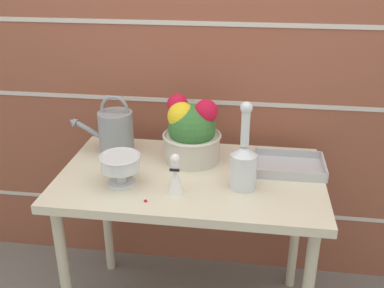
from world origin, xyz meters
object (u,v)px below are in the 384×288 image
object	(u,v)px
crystal_pedestal_bowl	(120,165)
glass_decanter	(244,162)
figurine_vase	(175,177)
wire_tray	(288,167)
watering_can	(115,132)
flower_planter	(191,132)

from	to	relation	value
crystal_pedestal_bowl	glass_decanter	world-z (taller)	glass_decanter
crystal_pedestal_bowl	glass_decanter	bearing A→B (deg)	4.95
figurine_vase	wire_tray	bearing A→B (deg)	30.42
watering_can	figurine_vase	bearing A→B (deg)	-43.64
flower_planter	watering_can	bearing A→B (deg)	176.00
glass_decanter	wire_tray	bearing A→B (deg)	44.78
flower_planter	glass_decanter	bearing A→B (deg)	-42.91
flower_planter	figurine_vase	distance (m)	0.29
crystal_pedestal_bowl	flower_planter	distance (m)	0.35
flower_planter	glass_decanter	xyz separation A→B (m)	(0.23, -0.21, -0.02)
crystal_pedestal_bowl	wire_tray	world-z (taller)	crystal_pedestal_bowl
flower_planter	crystal_pedestal_bowl	bearing A→B (deg)	-133.12
glass_decanter	wire_tray	size ratio (longest dim) A/B	1.18
crystal_pedestal_bowl	wire_tray	distance (m)	0.69
watering_can	flower_planter	world-z (taller)	flower_planter
watering_can	wire_tray	xyz separation A→B (m)	(0.76, -0.05, -0.09)
wire_tray	figurine_vase	bearing A→B (deg)	-149.58
glass_decanter	wire_tray	xyz separation A→B (m)	(0.18, 0.18, -0.10)
watering_can	wire_tray	bearing A→B (deg)	-4.15
figurine_vase	wire_tray	distance (m)	0.51
watering_can	crystal_pedestal_bowl	xyz separation A→B (m)	(0.10, -0.28, -0.02)
glass_decanter	wire_tray	world-z (taller)	glass_decanter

